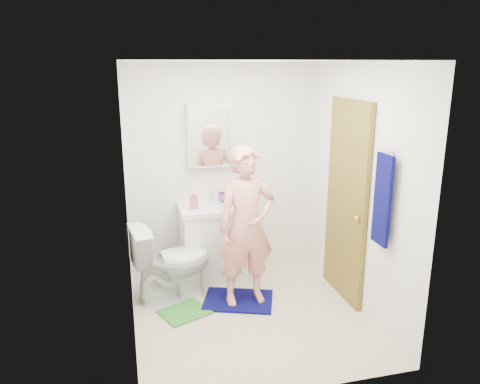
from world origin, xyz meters
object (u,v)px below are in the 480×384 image
object	(u,v)px
vanity_cabinet	(215,243)
soap_dispenser	(194,200)
toilet	(171,261)
toothbrush_cup	(224,198)
man	(246,227)
medicine_cabinet	(210,136)
towel	(382,200)

from	to	relation	value
vanity_cabinet	soap_dispenser	size ratio (longest dim) A/B	4.10
toilet	toothbrush_cup	distance (m)	0.98
toothbrush_cup	man	world-z (taller)	man
vanity_cabinet	toilet	distance (m)	0.68
toilet	toothbrush_cup	size ratio (longest dim) A/B	5.98
medicine_cabinet	soap_dispenser	size ratio (longest dim) A/B	3.59
toothbrush_cup	man	size ratio (longest dim) A/B	0.09
medicine_cabinet	toothbrush_cup	size ratio (longest dim) A/B	5.10
towel	toilet	distance (m)	2.20
towel	soap_dispenser	distance (m)	2.04
toilet	soap_dispenser	xyz separation A→B (m)	(0.31, 0.37, 0.54)
towel	man	bearing A→B (deg)	141.98
vanity_cabinet	towel	distance (m)	2.08
medicine_cabinet	toothbrush_cup	distance (m)	0.72
vanity_cabinet	medicine_cabinet	distance (m)	1.22
medicine_cabinet	man	world-z (taller)	medicine_cabinet
towel	toothbrush_cup	world-z (taller)	towel
soap_dispenser	toothbrush_cup	xyz separation A→B (m)	(0.36, 0.14, -0.04)
towel	man	xyz separation A→B (m)	(-1.00, 0.78, -0.42)
toilet	toothbrush_cup	xyz separation A→B (m)	(0.67, 0.51, 0.49)
toilet	soap_dispenser	world-z (taller)	soap_dispenser
toilet	soap_dispenser	distance (m)	0.72
vanity_cabinet	toothbrush_cup	xyz separation A→B (m)	(0.13, 0.10, 0.50)
vanity_cabinet	medicine_cabinet	world-z (taller)	medicine_cabinet
toilet	man	world-z (taller)	man
medicine_cabinet	towel	world-z (taller)	medicine_cabinet
vanity_cabinet	toothbrush_cup	world-z (taller)	toothbrush_cup
vanity_cabinet	soap_dispenser	world-z (taller)	soap_dispenser
soap_dispenser	man	xyz separation A→B (m)	(0.42, -0.66, -0.12)
man	soap_dispenser	bearing A→B (deg)	118.49
soap_dispenser	towel	bearing A→B (deg)	-45.48
towel	man	world-z (taller)	towel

